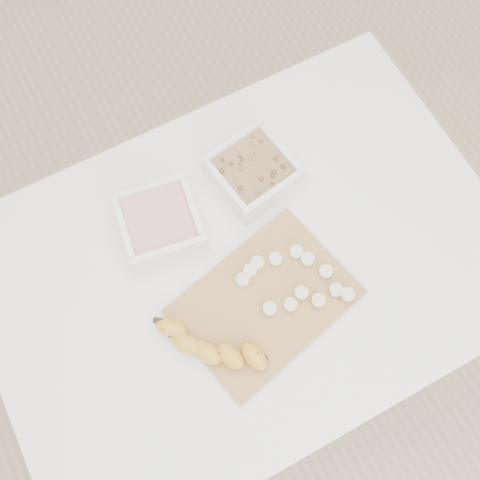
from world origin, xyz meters
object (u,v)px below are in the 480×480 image
table (247,276)px  banana (214,347)px  bowl_granola (253,172)px  cutting_board (265,302)px  bowl_yogurt (160,223)px

table → banana: (-0.13, -0.12, 0.13)m
banana → bowl_granola: bearing=17.9°
cutting_board → banana: banana is taller
bowl_granola → banana: (-0.22, -0.27, -0.00)m
table → bowl_yogurt: size_ratio=6.08×
bowl_yogurt → bowl_granola: bearing=3.3°
table → cutting_board: cutting_board is taller
bowl_granola → banana: bowl_granola is taller
bowl_yogurt → bowl_granola: 0.21m
bowl_granola → cutting_board: bowl_granola is taller
table → bowl_yogurt: bowl_yogurt is taller
bowl_granola → cutting_board: 0.26m
bowl_granola → banana: bearing=-129.8°
cutting_board → banana: 0.13m
banana → table: bearing=9.4°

